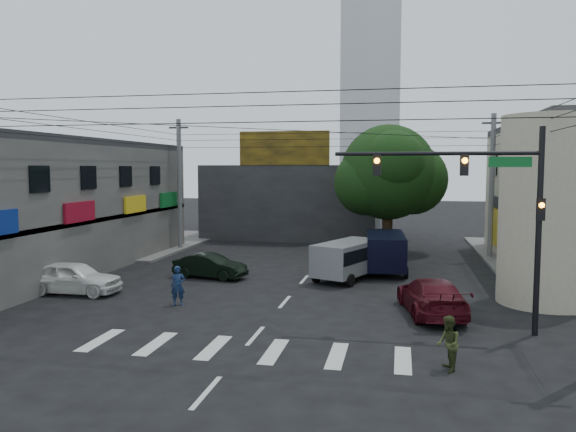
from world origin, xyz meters
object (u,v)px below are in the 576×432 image
(maroon_sedan, at_px, (431,296))
(silver_minivan, at_px, (348,261))
(navy_van, at_px, (385,253))
(utility_pole_far_left, at_px, (180,185))
(traffic_officer, at_px, (178,286))
(street_tree, at_px, (388,173))
(traffic_gantry, at_px, (488,196))
(white_compact, at_px, (74,278))
(utility_pole_far_right, at_px, (492,187))
(pedestrian_olive, at_px, (448,344))
(dark_sedan, at_px, (210,266))

(maroon_sedan, xyz_separation_m, silver_minivan, (-3.89, 6.31, 0.26))
(navy_van, bearing_deg, utility_pole_far_left, 64.22)
(maroon_sedan, height_order, silver_minivan, silver_minivan)
(navy_van, distance_m, traffic_officer, 12.66)
(street_tree, bearing_deg, traffic_gantry, -78.01)
(white_compact, xyz_separation_m, navy_van, (13.96, 8.39, 0.31))
(utility_pole_far_left, xyz_separation_m, utility_pole_far_right, (21.00, 0.00, 0.00))
(utility_pole_far_right, relative_size, traffic_officer, 5.51)
(street_tree, distance_m, navy_van, 8.21)
(maroon_sedan, bearing_deg, navy_van, -87.65)
(street_tree, distance_m, silver_minivan, 10.68)
(utility_pole_far_right, bearing_deg, traffic_officer, -133.88)
(maroon_sedan, height_order, navy_van, navy_van)
(white_compact, bearing_deg, utility_pole_far_left, 1.61)
(silver_minivan, xyz_separation_m, navy_van, (1.84, 2.60, 0.07))
(traffic_officer, xyz_separation_m, pedestrian_olive, (10.57, -5.74, -0.04))
(white_compact, relative_size, silver_minivan, 0.89)
(street_tree, relative_size, silver_minivan, 1.75)
(white_compact, bearing_deg, traffic_gantry, -99.46)
(utility_pole_far_left, xyz_separation_m, maroon_sedan, (16.61, -14.83, -3.87))
(street_tree, xyz_separation_m, silver_minivan, (-1.78, -9.52, -4.49))
(white_compact, height_order, pedestrian_olive, pedestrian_olive)
(street_tree, distance_m, maroon_sedan, 16.66)
(maroon_sedan, bearing_deg, white_compact, -12.45)
(maroon_sedan, distance_m, pedestrian_olive, 6.32)
(traffic_gantry, bearing_deg, traffic_officer, 172.50)
(traffic_gantry, distance_m, pedestrian_olive, 5.99)
(maroon_sedan, bearing_deg, traffic_gantry, 117.69)
(utility_pole_far_left, distance_m, maroon_sedan, 22.61)
(traffic_gantry, distance_m, traffic_officer, 12.88)
(pedestrian_olive, bearing_deg, dark_sedan, -144.53)
(utility_pole_far_left, distance_m, silver_minivan, 15.73)
(utility_pole_far_right, bearing_deg, pedestrian_olive, -101.35)
(traffic_gantry, distance_m, navy_van, 12.29)
(dark_sedan, height_order, white_compact, white_compact)
(navy_van, bearing_deg, white_compact, 117.37)
(white_compact, bearing_deg, street_tree, -43.03)
(traffic_gantry, bearing_deg, utility_pole_far_right, 81.06)
(traffic_gantry, relative_size, traffic_officer, 4.31)
(dark_sedan, distance_m, silver_minivan, 7.24)
(navy_van, relative_size, pedestrian_olive, 3.41)
(traffic_gantry, xyz_separation_m, maroon_sedan, (-1.71, 2.17, -4.10))
(dark_sedan, height_order, silver_minivan, silver_minivan)
(dark_sedan, bearing_deg, street_tree, -29.91)
(traffic_gantry, height_order, pedestrian_olive, traffic_gantry)
(navy_van, height_order, pedestrian_olive, navy_van)
(traffic_gantry, xyz_separation_m, utility_pole_far_right, (2.68, 17.00, -0.23))
(pedestrian_olive, bearing_deg, street_tree, 177.26)
(utility_pole_far_right, xyz_separation_m, navy_van, (-6.43, -5.92, -3.54))
(silver_minivan, bearing_deg, utility_pole_far_right, -21.32)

